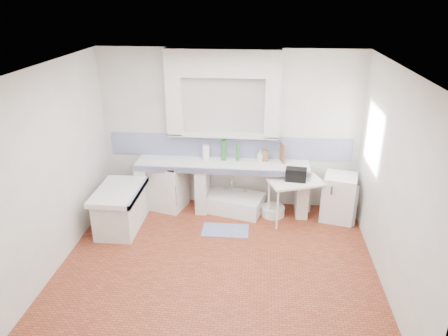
# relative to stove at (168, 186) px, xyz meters

# --- Properties ---
(floor) EXTENTS (4.50, 4.50, 0.00)m
(floor) POSITION_rel_stove_xyz_m (1.08, -1.71, -0.41)
(floor) COLOR brown
(floor) RESTS_ON ground
(ceiling) EXTENTS (4.50, 4.50, 0.00)m
(ceiling) POSITION_rel_stove_xyz_m (1.08, -1.71, 2.39)
(ceiling) COLOR silver
(ceiling) RESTS_ON ground
(wall_back) EXTENTS (4.50, 0.00, 4.50)m
(wall_back) POSITION_rel_stove_xyz_m (1.08, 0.29, 0.99)
(wall_back) COLOR silver
(wall_back) RESTS_ON ground
(wall_front) EXTENTS (4.50, 0.00, 4.50)m
(wall_front) POSITION_rel_stove_xyz_m (1.08, -3.71, 0.99)
(wall_front) COLOR silver
(wall_front) RESTS_ON ground
(wall_left) EXTENTS (0.00, 4.50, 4.50)m
(wall_left) POSITION_rel_stove_xyz_m (-1.17, -1.71, 0.99)
(wall_left) COLOR silver
(wall_left) RESTS_ON ground
(wall_right) EXTENTS (0.00, 4.50, 4.50)m
(wall_right) POSITION_rel_stove_xyz_m (3.33, -1.71, 0.99)
(wall_right) COLOR silver
(wall_right) RESTS_ON ground
(alcove_mass) EXTENTS (1.90, 0.25, 0.45)m
(alcove_mass) POSITION_rel_stove_xyz_m (0.98, 0.17, 2.16)
(alcove_mass) COLOR silver
(alcove_mass) RESTS_ON ground
(window_frame) EXTENTS (0.35, 0.86, 1.06)m
(window_frame) POSITION_rel_stove_xyz_m (3.51, -0.51, 1.19)
(window_frame) COLOR #341D10
(window_frame) RESTS_ON ground
(lace_valance) EXTENTS (0.01, 0.84, 0.24)m
(lace_valance) POSITION_rel_stove_xyz_m (3.36, -0.51, 1.57)
(lace_valance) COLOR white
(lace_valance) RESTS_ON ground
(counter_slab) EXTENTS (3.00, 0.60, 0.08)m
(counter_slab) POSITION_rel_stove_xyz_m (0.98, -0.01, 0.45)
(counter_slab) COLOR white
(counter_slab) RESTS_ON ground
(counter_lip) EXTENTS (3.00, 0.04, 0.10)m
(counter_lip) POSITION_rel_stove_xyz_m (0.98, -0.29, 0.45)
(counter_lip) COLOR navy
(counter_lip) RESTS_ON ground
(counter_pier_left) EXTENTS (0.20, 0.55, 0.82)m
(counter_pier_left) POSITION_rel_stove_xyz_m (-0.42, -0.01, -0.00)
(counter_pier_left) COLOR silver
(counter_pier_left) RESTS_ON ground
(counter_pier_mid) EXTENTS (0.20, 0.55, 0.82)m
(counter_pier_mid) POSITION_rel_stove_xyz_m (0.63, -0.01, -0.00)
(counter_pier_mid) COLOR silver
(counter_pier_mid) RESTS_ON ground
(counter_pier_right) EXTENTS (0.20, 0.55, 0.82)m
(counter_pier_right) POSITION_rel_stove_xyz_m (2.38, -0.01, -0.00)
(counter_pier_right) COLOR silver
(counter_pier_right) RESTS_ON ground
(peninsula_top) EXTENTS (0.70, 1.10, 0.08)m
(peninsula_top) POSITION_rel_stove_xyz_m (-0.62, -0.81, 0.25)
(peninsula_top) COLOR white
(peninsula_top) RESTS_ON ground
(peninsula_base) EXTENTS (0.60, 1.00, 0.62)m
(peninsula_base) POSITION_rel_stove_xyz_m (-0.62, -0.81, -0.10)
(peninsula_base) COLOR silver
(peninsula_base) RESTS_ON ground
(peninsula_lip) EXTENTS (0.04, 1.10, 0.10)m
(peninsula_lip) POSITION_rel_stove_xyz_m (-0.29, -0.81, 0.25)
(peninsula_lip) COLOR navy
(peninsula_lip) RESTS_ON ground
(backsplash) EXTENTS (4.27, 0.03, 0.40)m
(backsplash) POSITION_rel_stove_xyz_m (1.08, 0.28, 0.69)
(backsplash) COLOR navy
(backsplash) RESTS_ON ground
(stove) EXTENTS (0.71, 0.70, 0.82)m
(stove) POSITION_rel_stove_xyz_m (0.00, 0.00, 0.00)
(stove) COLOR white
(stove) RESTS_ON ground
(sink) EXTENTS (1.25, 0.89, 0.27)m
(sink) POSITION_rel_stove_xyz_m (1.13, -0.02, -0.28)
(sink) COLOR white
(sink) RESTS_ON ground
(side_table) EXTENTS (1.00, 0.78, 0.04)m
(side_table) POSITION_rel_stove_xyz_m (2.24, -0.29, -0.04)
(side_table) COLOR white
(side_table) RESTS_ON ground
(fridge) EXTENTS (0.63, 0.63, 0.80)m
(fridge) POSITION_rel_stove_xyz_m (3.00, -0.15, -0.01)
(fridge) COLOR white
(fridge) RESTS_ON ground
(bucket_red) EXTENTS (0.30, 0.30, 0.26)m
(bucket_red) POSITION_rel_stove_xyz_m (0.91, -0.12, -0.28)
(bucket_red) COLOR #B64022
(bucket_red) RESTS_ON ground
(bucket_orange) EXTENTS (0.34, 0.34, 0.25)m
(bucket_orange) POSITION_rel_stove_xyz_m (1.20, -0.14, -0.29)
(bucket_orange) COLOR orange
(bucket_orange) RESTS_ON ground
(bucket_blue) EXTENTS (0.33, 0.33, 0.29)m
(bucket_blue) POSITION_rel_stove_xyz_m (1.54, -0.12, -0.27)
(bucket_blue) COLOR #2039AD
(bucket_blue) RESTS_ON ground
(basin_white) EXTENTS (0.54, 0.54, 0.16)m
(basin_white) POSITION_rel_stove_xyz_m (1.89, -0.15, -0.33)
(basin_white) COLOR white
(basin_white) RESTS_ON ground
(water_bottle_a) EXTENTS (0.10, 0.10, 0.34)m
(water_bottle_a) POSITION_rel_stove_xyz_m (1.04, 0.13, -0.24)
(water_bottle_a) COLOR silver
(water_bottle_a) RESTS_ON ground
(water_bottle_b) EXTENTS (0.08, 0.08, 0.30)m
(water_bottle_b) POSITION_rel_stove_xyz_m (1.38, 0.14, -0.26)
(water_bottle_b) COLOR silver
(water_bottle_b) RESTS_ON ground
(black_bag) EXTENTS (0.36, 0.24, 0.21)m
(black_bag) POSITION_rel_stove_xyz_m (2.24, -0.27, 0.43)
(black_bag) COLOR black
(black_bag) RESTS_ON side_table
(green_bottle_a) EXTENTS (0.10, 0.10, 0.37)m
(green_bottle_a) POSITION_rel_stove_xyz_m (0.99, 0.13, 0.67)
(green_bottle_a) COLOR #2A742F
(green_bottle_a) RESTS_ON counter_slab
(green_bottle_b) EXTENTS (0.07, 0.07, 0.28)m
(green_bottle_b) POSITION_rel_stove_xyz_m (1.24, 0.14, 0.63)
(green_bottle_b) COLOR #2A742F
(green_bottle_b) RESTS_ON counter_slab
(knife_block) EXTENTS (0.10, 0.09, 0.19)m
(knife_block) POSITION_rel_stove_xyz_m (1.72, 0.14, 0.59)
(knife_block) COLOR olive
(knife_block) RESTS_ON counter_slab
(cutting_board) EXTENTS (0.08, 0.24, 0.33)m
(cutting_board) POSITION_rel_stove_xyz_m (2.02, 0.14, 0.65)
(cutting_board) COLOR olive
(cutting_board) RESTS_ON counter_slab
(paper_towel) EXTENTS (0.13, 0.13, 0.26)m
(paper_towel) POSITION_rel_stove_xyz_m (0.68, 0.14, 0.62)
(paper_towel) COLOR white
(paper_towel) RESTS_ON counter_slab
(soap_bottle) EXTENTS (0.12, 0.12, 0.21)m
(soap_bottle) POSITION_rel_stove_xyz_m (1.64, 0.14, 0.59)
(soap_bottle) COLOR white
(soap_bottle) RESTS_ON counter_slab
(rug) EXTENTS (0.76, 0.44, 0.01)m
(rug) POSITION_rel_stove_xyz_m (1.11, -0.75, -0.40)
(rug) COLOR #313D98
(rug) RESTS_ON ground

